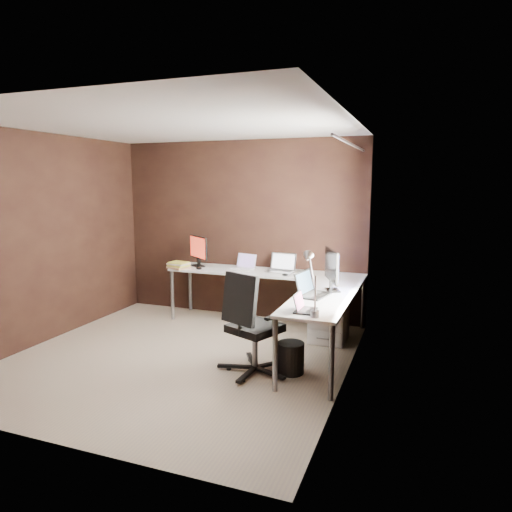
# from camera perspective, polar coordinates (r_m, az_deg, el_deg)

# --- Properties ---
(room) EXTENTS (3.60, 3.60, 2.50)m
(room) POSITION_cam_1_polar(r_m,az_deg,el_deg) (4.81, -5.98, 1.51)
(room) COLOR gray
(room) RESTS_ON ground
(desk) EXTENTS (2.65, 2.25, 0.73)m
(desk) POSITION_cam_1_polar(r_m,az_deg,el_deg) (5.62, 3.12, -3.54)
(desk) COLOR white
(desk) RESTS_ON ground
(drawer_pedestal) EXTENTS (0.42, 0.50, 0.60)m
(drawer_pedestal) POSITION_cam_1_polar(r_m,az_deg,el_deg) (5.68, 9.12, -7.44)
(drawer_pedestal) COLOR white
(drawer_pedestal) RESTS_ON ground
(monitor_left) EXTENTS (0.41, 0.32, 0.43)m
(monitor_left) POSITION_cam_1_polar(r_m,az_deg,el_deg) (6.54, -7.22, 0.82)
(monitor_left) COLOR black
(monitor_left) RESTS_ON desk
(monitor_right) EXTENTS (0.25, 0.53, 0.46)m
(monitor_right) POSITION_cam_1_polar(r_m,az_deg,el_deg) (5.06, 9.44, -1.43)
(monitor_right) COLOR black
(monitor_right) RESTS_ON desk
(laptop_white) EXTENTS (0.35, 0.28, 0.21)m
(laptop_white) POSITION_cam_1_polar(r_m,az_deg,el_deg) (6.31, -1.45, -1.23)
(laptop_white) COLOR white
(laptop_white) RESTS_ON desk
(laptop_silver) EXTENTS (0.39, 0.29, 0.24)m
(laptop_silver) POSITION_cam_1_polar(r_m,az_deg,el_deg) (6.13, 3.21, -1.47)
(laptop_silver) COLOR silver
(laptop_silver) RESTS_ON desk
(laptop_black_big) EXTENTS (0.34, 0.43, 0.26)m
(laptop_black_big) POSITION_cam_1_polar(r_m,az_deg,el_deg) (4.87, 6.76, -4.28)
(laptop_black_big) COLOR black
(laptop_black_big) RESTS_ON desk
(laptop_black_small) EXTENTS (0.18, 0.26, 0.17)m
(laptop_black_small) POSITION_cam_1_polar(r_m,az_deg,el_deg) (4.28, 5.91, -6.36)
(laptop_black_small) COLOR black
(laptop_black_small) RESTS_ON desk
(book_stack) EXTENTS (0.34, 0.31, 0.09)m
(book_stack) POSITION_cam_1_polar(r_m,az_deg,el_deg) (6.46, -9.64, -1.14)
(book_stack) COLOR tan
(book_stack) RESTS_ON desk
(mouse_left) EXTENTS (0.09, 0.06, 0.03)m
(mouse_left) POSITION_cam_1_polar(r_m,az_deg,el_deg) (6.31, -7.16, -1.55)
(mouse_left) COLOR black
(mouse_left) RESTS_ON desk
(mouse_corner) EXTENTS (0.09, 0.06, 0.03)m
(mouse_corner) POSITION_cam_1_polar(r_m,az_deg,el_deg) (5.86, 3.65, -2.34)
(mouse_corner) COLOR black
(mouse_corner) RESTS_ON desk
(desk_lamp) EXTENTS (0.19, 0.22, 0.58)m
(desk_lamp) POSITION_cam_1_polar(r_m,az_deg,el_deg) (4.11, 6.78, -2.38)
(desk_lamp) COLOR slate
(desk_lamp) RESTS_ON desk
(office_chair) EXTENTS (0.59, 0.63, 1.05)m
(office_chair) POSITION_cam_1_polar(r_m,az_deg,el_deg) (4.68, -0.45, -10.88)
(office_chair) COLOR black
(office_chair) RESTS_ON ground
(wastebasket) EXTENTS (0.36, 0.36, 0.32)m
(wastebasket) POSITION_cam_1_polar(r_m,az_deg,el_deg) (4.74, 4.35, -12.56)
(wastebasket) COLOR black
(wastebasket) RESTS_ON ground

